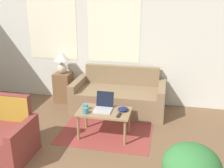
{
  "coord_description": "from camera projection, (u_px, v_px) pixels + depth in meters",
  "views": [
    {
      "loc": [
        1.71,
        -1.4,
        2.27
      ],
      "look_at": [
        0.78,
        2.92,
        0.75
      ],
      "focal_mm": 42.0,
      "sensor_mm": 36.0,
      "label": 1
    }
  ],
  "objects": [
    {
      "name": "rug",
      "position": [
        111.0,
        121.0,
        4.91
      ],
      "size": [
        1.56,
        1.96,
        0.01
      ],
      "color": "brown",
      "rests_on": "ground_plane"
    },
    {
      "name": "table_lamp",
      "position": [
        62.0,
        60.0,
        5.56
      ],
      "size": [
        0.32,
        0.32,
        0.49
      ],
      "color": "beige",
      "rests_on": "side_table"
    },
    {
      "name": "wall_back",
      "position": [
        87.0,
        41.0,
        5.61
      ],
      "size": [
        6.43,
        0.06,
        2.6
      ],
      "color": "silver",
      "rests_on": "ground_plane"
    },
    {
      "name": "tv_remote",
      "position": [
        119.0,
        115.0,
        4.12
      ],
      "size": [
        0.06,
        0.15,
        0.02
      ],
      "color": "black",
      "rests_on": "coffee_table"
    },
    {
      "name": "coffee_table",
      "position": [
        104.0,
        114.0,
        4.31
      ],
      "size": [
        0.87,
        0.52,
        0.46
      ],
      "color": "#8E704C",
      "rests_on": "ground_plane"
    },
    {
      "name": "cup_yellow",
      "position": [
        86.0,
        111.0,
        4.18
      ],
      "size": [
        0.09,
        0.09,
        0.1
      ],
      "color": "teal",
      "rests_on": "coffee_table"
    },
    {
      "name": "side_table",
      "position": [
        63.0,
        87.0,
        5.77
      ],
      "size": [
        0.35,
        0.35,
        0.65
      ],
      "color": "brown",
      "rests_on": "ground_plane"
    },
    {
      "name": "couch",
      "position": [
        119.0,
        97.0,
        5.36
      ],
      "size": [
        1.84,
        0.89,
        0.85
      ],
      "color": "#846B4C",
      "rests_on": "ground_plane"
    },
    {
      "name": "cup_navy",
      "position": [
        85.0,
        107.0,
        4.33
      ],
      "size": [
        0.09,
        0.09,
        0.09
      ],
      "color": "teal",
      "rests_on": "coffee_table"
    },
    {
      "name": "armchair",
      "position": [
        5.0,
        139.0,
        3.79
      ],
      "size": [
        0.78,
        0.74,
        0.87
      ],
      "color": "brown",
      "rests_on": "ground_plane"
    },
    {
      "name": "snack_bowl",
      "position": [
        123.0,
        109.0,
        4.28
      ],
      "size": [
        0.17,
        0.17,
        0.06
      ],
      "color": "#191E4C",
      "rests_on": "coffee_table"
    },
    {
      "name": "laptop",
      "position": [
        104.0,
        106.0,
        4.33
      ],
      "size": [
        0.29,
        0.33,
        0.27
      ],
      "color": "#B7B7BC",
      "rests_on": "coffee_table"
    }
  ]
}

